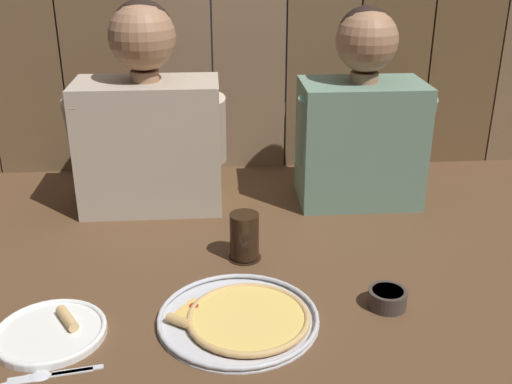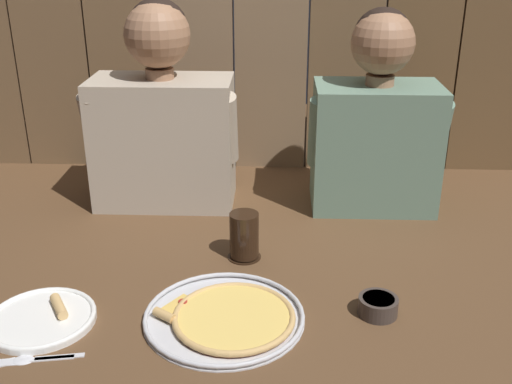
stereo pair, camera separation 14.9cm
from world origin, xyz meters
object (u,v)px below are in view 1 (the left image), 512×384
diner_left (148,119)px  diner_right (362,118)px  pizza_tray (242,318)px  dinner_plate (51,332)px  drinking_glass (244,237)px  dipping_bowl (387,297)px

diner_left → diner_right: bearing=-0.0°
pizza_tray → diner_right: bearing=58.1°
pizza_tray → diner_left: 0.71m
pizza_tray → diner_right: 0.77m
dinner_plate → drinking_glass: (0.42, 0.30, 0.05)m
diner_right → pizza_tray: bearing=-121.9°
pizza_tray → dipping_bowl: 0.33m
dipping_bowl → diner_right: bearing=83.9°
pizza_tray → drinking_glass: (0.02, 0.28, 0.05)m
diner_right → drinking_glass: bearing=-136.6°
diner_left → dinner_plate: bearing=-103.9°
drinking_glass → pizza_tray: bearing=-94.3°
dinner_plate → diner_right: size_ratio=0.40×
drinking_glass → diner_right: (0.37, 0.35, 0.20)m
drinking_glass → diner_left: size_ratio=0.20×
dipping_bowl → diner_left: (-0.56, 0.59, 0.25)m
dinner_plate → diner_left: size_ratio=0.38×
drinking_glass → diner_left: diner_left is taller
dipping_bowl → pizza_tray: bearing=-173.7°
pizza_tray → diner_left: size_ratio=0.58×
dipping_bowl → diner_right: diner_right is taller
diner_left → pizza_tray: bearing=-69.2°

